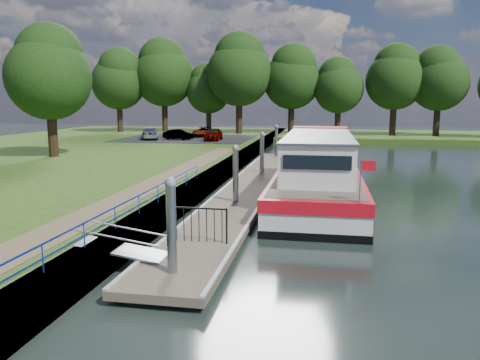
% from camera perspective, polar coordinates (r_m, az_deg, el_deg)
% --- Properties ---
extents(ground, '(160.00, 160.00, 0.00)m').
position_cam_1_polar(ground, '(13.29, -7.48, -11.96)').
color(ground, black).
rests_on(ground, ground).
extents(bank_edge, '(1.10, 90.00, 0.78)m').
position_cam_1_polar(bank_edge, '(27.87, -3.20, 0.35)').
color(bank_edge, '#473D2D').
rests_on(bank_edge, ground).
extents(far_bank, '(60.00, 18.00, 0.60)m').
position_cam_1_polar(far_bank, '(64.44, 17.49, 5.11)').
color(far_bank, '#2D4914').
rests_on(far_bank, ground).
extents(footpath, '(1.60, 40.00, 0.05)m').
position_cam_1_polar(footpath, '(21.79, -12.23, -1.37)').
color(footpath, brown).
rests_on(footpath, riverbank).
extents(carpark, '(14.00, 12.00, 0.06)m').
position_cam_1_polar(carpark, '(52.08, -6.43, 5.09)').
color(carpark, black).
rests_on(carpark, riverbank).
extents(blue_fence, '(0.04, 18.04, 0.72)m').
position_cam_1_polar(blue_fence, '(16.55, -13.55, -3.07)').
color(blue_fence, '#0C2DBF').
rests_on(blue_fence, riverbank).
extents(pontoon, '(2.50, 30.00, 0.56)m').
position_cam_1_polar(pontoon, '(25.49, 1.35, -0.98)').
color(pontoon, brown).
rests_on(pontoon, ground).
extents(mooring_piles, '(0.30, 27.30, 3.55)m').
position_cam_1_polar(mooring_piles, '(25.31, 1.36, 1.46)').
color(mooring_piles, gray).
rests_on(mooring_piles, ground).
extents(gangway, '(2.58, 1.00, 0.92)m').
position_cam_1_polar(gangway, '(14.16, -14.15, -8.12)').
color(gangway, '#A5A8AD').
rests_on(gangway, ground).
extents(gate_panel, '(1.85, 0.05, 1.15)m').
position_cam_1_polar(gate_panel, '(14.95, -5.03, -4.83)').
color(gate_panel, black).
rests_on(gate_panel, ground).
extents(barge, '(4.36, 21.15, 4.78)m').
position_cam_1_polar(barge, '(26.64, 9.56, 1.32)').
color(barge, black).
rests_on(barge, ground).
extents(horizon_trees, '(54.38, 10.03, 12.87)m').
position_cam_1_polar(horizon_trees, '(60.76, 5.14, 12.49)').
color(horizon_trees, '#332316').
rests_on(horizon_trees, ground).
extents(bank_tree_a, '(6.12, 6.12, 9.72)m').
position_cam_1_polar(bank_tree_a, '(37.57, -22.23, 12.21)').
color(bank_tree_a, '#332316').
rests_on(bank_tree_a, riverbank).
extents(car_a, '(1.72, 3.87, 1.29)m').
position_cam_1_polar(car_a, '(48.58, -3.24, 5.61)').
color(car_a, '#999999').
rests_on(car_a, carpark).
extents(car_b, '(3.39, 1.86, 1.06)m').
position_cam_1_polar(car_b, '(49.88, -7.55, 5.51)').
color(car_b, '#999999').
rests_on(car_b, carpark).
extents(car_c, '(3.07, 4.60, 1.24)m').
position_cam_1_polar(car_c, '(50.98, -10.87, 5.61)').
color(car_c, '#999999').
rests_on(car_c, carpark).
extents(car_d, '(1.92, 4.01, 1.10)m').
position_cam_1_polar(car_d, '(53.82, -4.48, 5.88)').
color(car_d, '#999999').
rests_on(car_d, carpark).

